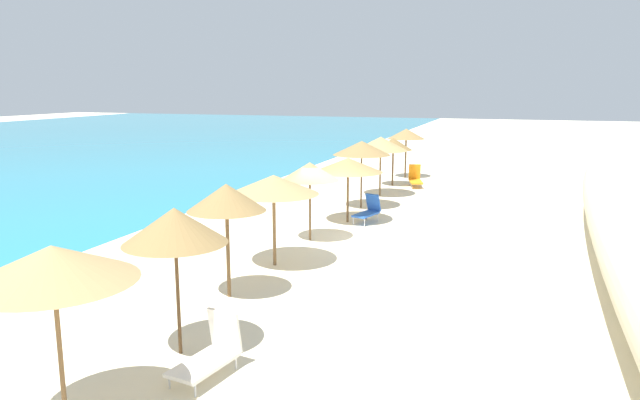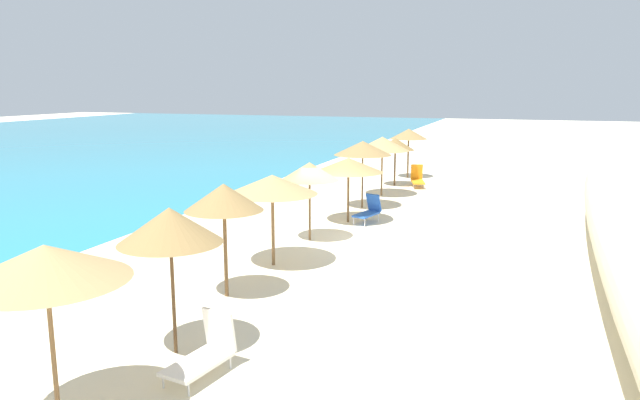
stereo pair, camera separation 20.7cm
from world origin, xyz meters
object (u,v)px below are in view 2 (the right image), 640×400
object	(u,v)px
beach_umbrella_8	(382,144)
lounge_chair_1	(369,211)
beach_umbrella_7	(363,148)
beach_umbrella_10	(409,134)
lounge_chair_0	(417,179)
beach_umbrella_2	(170,226)
beach_umbrella_9	(395,144)
lounge_chair_2	(205,352)
beach_umbrella_1	(45,263)
beach_umbrella_4	(272,185)
beach_umbrella_6	(348,165)
beach_umbrella_5	(310,171)
beach_umbrella_3	(224,198)

from	to	relation	value
beach_umbrella_8	lounge_chair_1	distance (m)	6.17
beach_umbrella_7	beach_umbrella_10	world-z (taller)	beach_umbrella_7
beach_umbrella_8	lounge_chair_0	bearing A→B (deg)	-20.60
beach_umbrella_2	beach_umbrella_9	xyz separation A→B (m)	(21.04, 0.26, -0.37)
beach_umbrella_7	lounge_chair_0	size ratio (longest dim) A/B	1.77
lounge_chair_0	lounge_chair_1	bearing A→B (deg)	72.25
beach_umbrella_2	lounge_chair_2	bearing A→B (deg)	-119.45
beach_umbrella_1	beach_umbrella_9	bearing A→B (deg)	0.01
lounge_chair_2	beach_umbrella_9	bearing A→B (deg)	-77.07
beach_umbrella_4	beach_umbrella_8	size ratio (longest dim) A/B	0.95
beach_umbrella_4	beach_umbrella_9	bearing A→B (deg)	-1.08
beach_umbrella_6	beach_umbrella_8	xyz separation A→B (m)	(5.97, 0.13, 0.27)
beach_umbrella_5	beach_umbrella_10	xyz separation A→B (m)	(15.02, -0.39, 0.14)
beach_umbrella_4	beach_umbrella_6	distance (m)	6.08
beach_umbrella_2	beach_umbrella_6	world-z (taller)	beach_umbrella_2
beach_umbrella_4	beach_umbrella_5	distance (m)	3.02
beach_umbrella_10	beach_umbrella_1	bearing A→B (deg)	179.77
beach_umbrella_5	lounge_chair_1	size ratio (longest dim) A/B	1.84
beach_umbrella_2	beach_umbrella_4	world-z (taller)	beach_umbrella_2
beach_umbrella_1	beach_umbrella_3	bearing A→B (deg)	3.07
beach_umbrella_2	beach_umbrella_8	bearing A→B (deg)	0.73
beach_umbrella_6	beach_umbrella_5	bearing A→B (deg)	171.81
beach_umbrella_1	beach_umbrella_4	xyz separation A→B (m)	(8.77, 0.29, -0.22)
beach_umbrella_2	beach_umbrella_8	distance (m)	17.99
beach_umbrella_2	beach_umbrella_10	world-z (taller)	beach_umbrella_2
beach_umbrella_5	lounge_chair_2	bearing A→B (deg)	-170.91
beach_umbrella_4	lounge_chair_1	size ratio (longest dim) A/B	1.84
beach_umbrella_2	lounge_chair_0	size ratio (longest dim) A/B	1.79
beach_umbrella_9	beach_umbrella_5	bearing A→B (deg)	178.70
beach_umbrella_6	beach_umbrella_9	bearing A→B (deg)	1.04
beach_umbrella_6	beach_umbrella_8	size ratio (longest dim) A/B	0.94
beach_umbrella_3	beach_umbrella_5	size ratio (longest dim) A/B	1.07
beach_umbrella_5	beach_umbrella_9	size ratio (longest dim) A/B	1.07
beach_umbrella_8	lounge_chair_2	distance (m)	18.70
beach_umbrella_1	lounge_chair_0	xyz separation A→B (m)	(23.89, -1.19, -2.18)
beach_umbrella_3	lounge_chair_2	xyz separation A→B (m)	(-3.73, -1.57, -2.08)
beach_umbrella_2	beach_umbrella_10	size ratio (longest dim) A/B	1.04
beach_umbrella_5	lounge_chair_0	distance (m)	12.34
beach_umbrella_7	beach_umbrella_10	size ratio (longest dim) A/B	1.03
beach_umbrella_4	lounge_chair_2	distance (m)	6.98
beach_umbrella_1	beach_umbrella_4	world-z (taller)	beach_umbrella_1
beach_umbrella_5	beach_umbrella_10	world-z (taller)	beach_umbrella_10
beach_umbrella_2	beach_umbrella_7	distance (m)	14.86
beach_umbrella_7	lounge_chair_2	xyz separation A→B (m)	(-15.42, -1.31, -2.16)
beach_umbrella_4	beach_umbrella_7	size ratio (longest dim) A/B	0.93
beach_umbrella_6	beach_umbrella_7	world-z (taller)	beach_umbrella_7
beach_umbrella_7	beach_umbrella_9	distance (m)	6.19
beach_umbrella_1	beach_umbrella_2	size ratio (longest dim) A/B	0.99
beach_umbrella_1	beach_umbrella_2	distance (m)	2.82
beach_umbrella_1	lounge_chair_2	world-z (taller)	beach_umbrella_1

